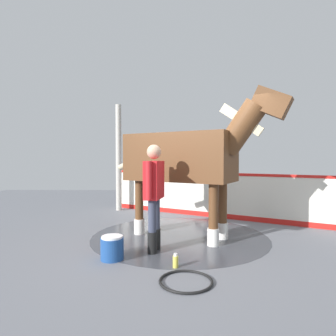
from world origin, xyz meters
TOP-DOWN VIEW (x-y plane):
  - ground_plane at (0.00, 0.00)m, footprint 16.00×16.00m
  - wet_patch at (-0.25, -0.11)m, footprint 3.32×3.32m
  - barrier_wall at (-2.00, 0.84)m, footprint 2.88×5.24m
  - roof_post_far at (-2.95, -1.77)m, footprint 0.16×0.16m
  - horse at (-0.19, 0.01)m, footprint 1.92×3.10m
  - handler at (0.63, -0.53)m, footprint 0.67×0.32m
  - wash_bucket at (1.01, -1.13)m, footprint 0.34×0.34m
  - bottle_shampoo at (1.31, -0.20)m, footprint 0.08×0.08m
  - bottle_spray at (0.73, -1.14)m, footprint 0.07×0.07m
  - hose_coil at (1.78, -0.08)m, footprint 0.65×0.65m

SIDE VIEW (x-z plane):
  - ground_plane at x=0.00m, z-range -0.02..0.00m
  - wet_patch at x=-0.25m, z-range 0.00..0.00m
  - hose_coil at x=1.78m, z-range 0.00..0.03m
  - bottle_shampoo at x=1.31m, z-range -0.01..0.19m
  - bottle_spray at x=0.73m, z-range -0.01..0.27m
  - wash_bucket at x=1.01m, z-range 0.00..0.35m
  - barrier_wall at x=-2.00m, z-range -0.04..1.08m
  - handler at x=0.63m, z-range 0.13..1.84m
  - horse at x=-0.19m, z-range 0.15..2.80m
  - roof_post_far at x=-2.95m, z-range 0.00..2.99m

